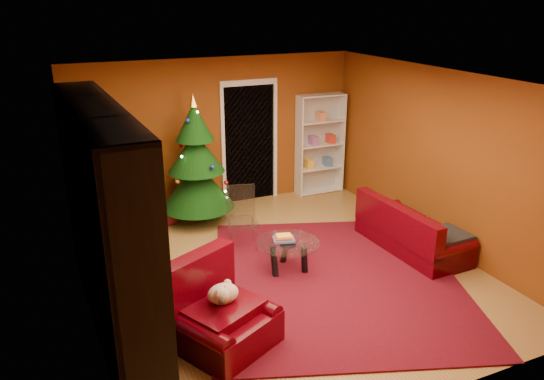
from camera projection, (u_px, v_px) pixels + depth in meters
name	position (u px, v px, depth m)	size (l,w,h in m)	color
floor	(284.00, 273.00, 7.27)	(5.00, 5.50, 0.05)	olive
ceiling	(286.00, 77.00, 6.36)	(5.00, 5.50, 0.05)	silver
wall_back	(216.00, 134.00, 9.19)	(5.00, 0.05, 2.60)	brown
wall_left	(78.00, 212.00, 5.85)	(0.05, 5.50, 2.60)	brown
wall_right	(440.00, 158.00, 7.78)	(0.05, 5.50, 2.60)	brown
doorway	(250.00, 144.00, 9.47)	(1.06, 0.60, 2.16)	black
rug	(336.00, 279.00, 7.02)	(3.18, 3.71, 0.02)	#5A0B18
media_unit	(107.00, 224.00, 5.63)	(0.51, 3.31, 2.54)	black
christmas_tree	(196.00, 162.00, 8.53)	(1.20, 1.20, 2.14)	black
gift_box_teal	(147.00, 227.00, 8.25)	(0.33, 0.33, 0.33)	#15717C
gift_box_green	(210.00, 212.00, 8.94)	(0.24, 0.24, 0.24)	#306D2D
gift_box_red	(167.00, 217.00, 8.74)	(0.24, 0.24, 0.24)	maroon
white_bookshelf	(320.00, 145.00, 9.89)	(0.89, 0.32, 1.92)	white
armchair	(224.00, 313.00, 5.59)	(1.01, 1.01, 0.79)	#41010A
dog	(223.00, 294.00, 5.59)	(0.40, 0.30, 0.26)	beige
sofa	(413.00, 226.00, 7.76)	(1.77, 0.80, 0.76)	#41010A
coffee_table	(288.00, 256.00, 7.19)	(0.86, 0.86, 0.54)	gray
acrylic_chair	(242.00, 222.00, 7.78)	(0.43, 0.47, 0.85)	#66605B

